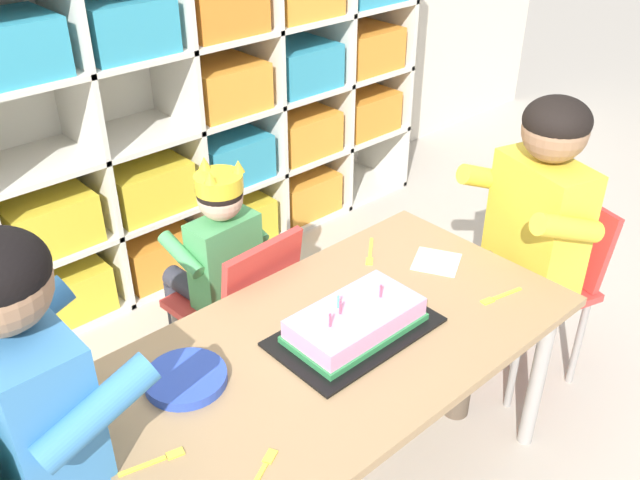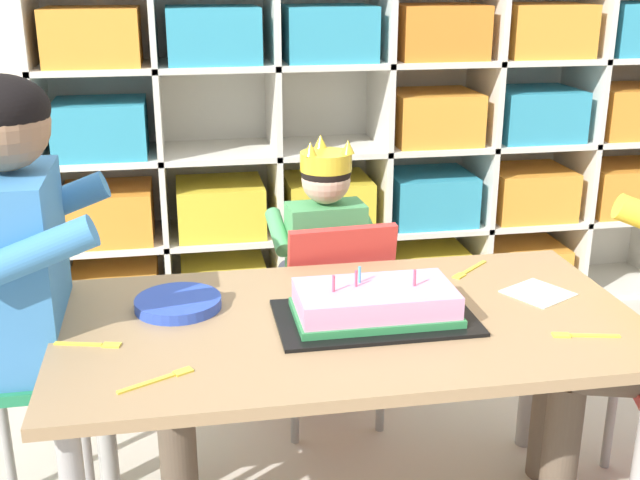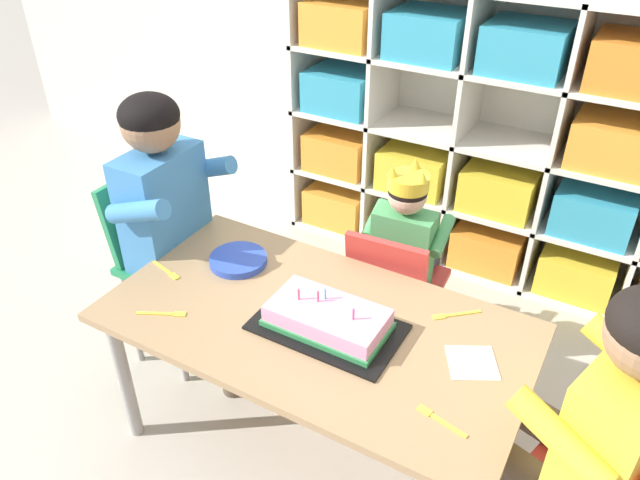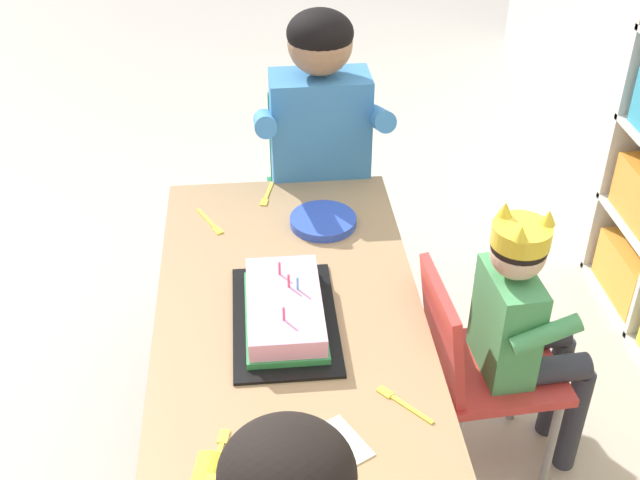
% 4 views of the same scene
% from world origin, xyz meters
% --- Properties ---
extents(ground, '(16.00, 16.00, 0.00)m').
position_xyz_m(ground, '(0.00, 0.00, 0.00)').
color(ground, '#BCB2A3').
extents(storage_cubby_shelf, '(2.39, 0.35, 1.24)m').
position_xyz_m(storage_cubby_shelf, '(0.38, 1.31, 0.59)').
color(storage_cubby_shelf, silver).
rests_on(storage_cubby_shelf, ground).
extents(activity_table, '(1.23, 0.65, 0.54)m').
position_xyz_m(activity_table, '(0.00, 0.00, 0.48)').
color(activity_table, '#A37F56').
rests_on(activity_table, ground).
extents(classroom_chair_blue, '(0.33, 0.37, 0.63)m').
position_xyz_m(classroom_chair_blue, '(0.05, 0.47, 0.37)').
color(classroom_chair_blue, red).
rests_on(classroom_chair_blue, ground).
extents(child_with_crown, '(0.31, 0.31, 0.82)m').
position_xyz_m(child_with_crown, '(0.04, 0.58, 0.51)').
color(child_with_crown, '#4C9E5B').
rests_on(child_with_crown, ground).
extents(classroom_chair_adult_side, '(0.31, 0.33, 0.74)m').
position_xyz_m(classroom_chair_adult_side, '(-0.73, 0.14, 0.45)').
color(classroom_chair_adult_side, '#238451').
rests_on(classroom_chair_adult_side, ground).
extents(adult_helper_seated, '(0.44, 0.41, 1.05)m').
position_xyz_m(adult_helper_seated, '(-0.62, 0.14, 0.65)').
color(adult_helper_seated, '#3D7FBC').
rests_on(adult_helper_seated, ground).
extents(guest_at_table_side, '(0.47, 0.46, 0.98)m').
position_xyz_m(guest_at_table_side, '(0.75, -0.03, 0.59)').
color(guest_at_table_side, yellow).
rests_on(guest_at_table_side, ground).
extents(birthday_cake_on_tray, '(0.42, 0.25, 0.11)m').
position_xyz_m(birthday_cake_on_tray, '(0.05, -0.01, 0.57)').
color(birthday_cake_on_tray, black).
rests_on(birthday_cake_on_tray, activity_table).
extents(paper_plate_stack, '(0.19, 0.19, 0.02)m').
position_xyz_m(paper_plate_stack, '(-0.36, 0.12, 0.56)').
color(paper_plate_stack, blue).
rests_on(paper_plate_stack, activity_table).
extents(paper_napkin_square, '(0.17, 0.17, 0.00)m').
position_xyz_m(paper_napkin_square, '(0.45, 0.06, 0.54)').
color(paper_napkin_square, white).
rests_on(paper_napkin_square, activity_table).
extents(fork_scattered_mid_table, '(0.14, 0.08, 0.00)m').
position_xyz_m(fork_scattered_mid_table, '(-0.39, -0.20, 0.55)').
color(fork_scattered_mid_table, yellow).
rests_on(fork_scattered_mid_table, activity_table).
extents(fork_near_child_seat, '(0.14, 0.04, 0.00)m').
position_xyz_m(fork_near_child_seat, '(0.44, -0.17, 0.55)').
color(fork_near_child_seat, yellow).
rests_on(fork_near_child_seat, activity_table).
extents(fork_near_cake_tray, '(0.12, 0.11, 0.00)m').
position_xyz_m(fork_near_cake_tray, '(0.34, 0.22, 0.55)').
color(fork_near_cake_tray, yellow).
rests_on(fork_near_cake_tray, activity_table).
extents(fork_beside_plate_stack, '(0.13, 0.05, 0.00)m').
position_xyz_m(fork_beside_plate_stack, '(-0.53, -0.03, 0.55)').
color(fork_beside_plate_stack, yellow).
rests_on(fork_beside_plate_stack, activity_table).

